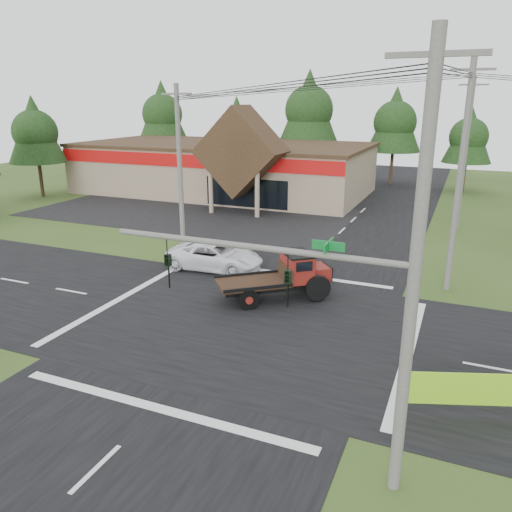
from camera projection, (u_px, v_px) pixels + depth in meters
The scene contains 19 objects.
ground at pixel (246, 324), 22.26m from camera, with size 120.00×120.00×0.00m, color #2C4016.
road_ns at pixel (246, 323), 22.26m from camera, with size 12.00×120.00×0.02m, color black.
road_ew at pixel (246, 323), 22.26m from camera, with size 120.00×12.00×0.02m, color black.
parking_apron at pixel (189, 213), 44.17m from camera, with size 28.00×14.00×0.02m, color black.
cvs_building at pixel (224, 166), 53.27m from camera, with size 30.40×18.20×9.19m.
traffic_signal_mast at pixel (338, 319), 12.19m from camera, with size 8.12×0.24×7.00m.
utility_pole_nr at pixel (414, 282), 11.20m from camera, with size 2.00×0.30×11.00m.
utility_pole_nw at pixel (180, 171), 30.66m from camera, with size 2.00×0.30×10.50m.
utility_pole_ne at pixel (460, 178), 24.56m from camera, with size 2.00×0.30×11.50m.
utility_pole_n at pixel (465, 154), 36.92m from camera, with size 2.00×0.30×11.20m.
tree_row_a at pixel (162, 112), 66.18m from camera, with size 6.72×6.72×12.12m.
tree_row_b at pixel (237, 123), 64.62m from camera, with size 5.60×5.60×10.10m.
tree_row_c at pixel (309, 107), 59.42m from camera, with size 7.28×7.28×13.13m.
tree_row_d at pixel (395, 120), 56.98m from camera, with size 6.16×6.16×11.11m.
tree_row_e at pixel (469, 135), 52.65m from camera, with size 5.04×5.04×9.09m.
tree_side_w at pixel (35, 130), 49.75m from camera, with size 5.60×5.60×10.10m.
antique_flatbed_truck at pixel (276, 277), 24.70m from camera, with size 2.16×5.66×2.37m, color #5C1C0D, non-canonical shape.
roadside_banner at pixel (475, 394), 15.54m from camera, with size 4.56×0.13×1.56m, color #89CE1B, non-canonical shape.
white_pickup at pixel (215, 256), 29.27m from camera, with size 2.62×5.67×1.58m, color white.
Camera 1 is at (8.33, -18.57, 9.53)m, focal length 35.00 mm.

